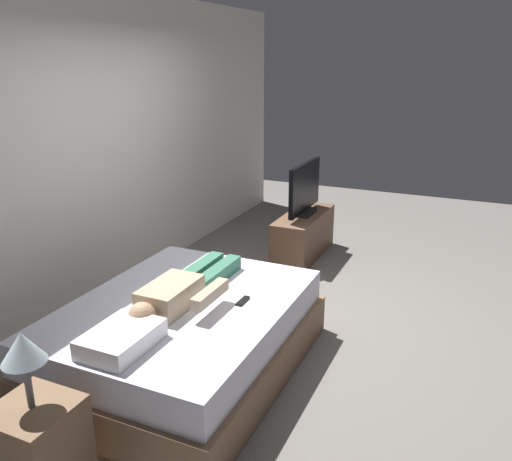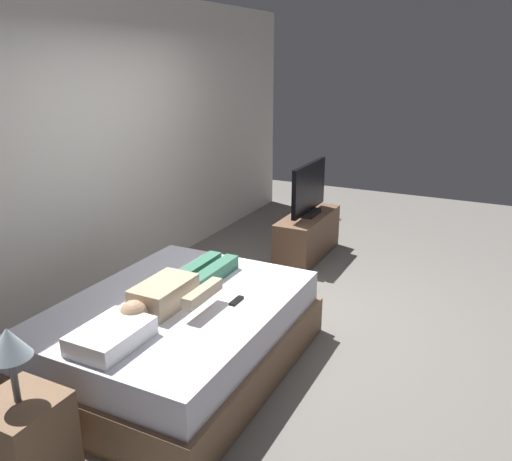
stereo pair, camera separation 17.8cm
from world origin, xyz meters
The scene contains 10 objects.
ground_plane centered at (0.00, 0.00, 0.00)m, with size 10.00×10.00×0.00m, color slate.
back_wall centered at (0.40, 1.86, 1.40)m, with size 6.40×0.10×2.80m, color silver.
bed centered at (-0.98, 0.45, 0.26)m, with size 1.99×1.53×0.54m.
pillow centered at (-1.66, 0.45, 0.60)m, with size 0.48×0.34×0.12m, color white.
person centered at (-0.96, 0.46, 0.62)m, with size 1.26×0.46×0.18m.
remote centered at (-0.80, 0.06, 0.55)m, with size 0.15×0.04×0.02m, color black.
tv_stand centered at (1.58, 0.43, 0.25)m, with size 1.10×0.40×0.50m, color brown.
tv centered at (1.58, 0.43, 0.78)m, with size 0.88×0.20×0.59m.
nightstand centered at (-2.28, 0.53, 0.26)m, with size 0.40×0.40×0.52m, color brown.
lamp centered at (-2.28, 0.53, 0.85)m, with size 0.22×0.22×0.42m.
Camera 2 is at (-3.77, -1.58, 2.20)m, focal length 36.84 mm.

